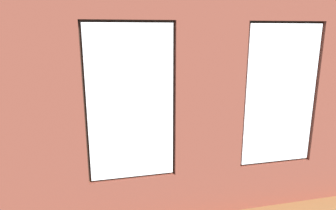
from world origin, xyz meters
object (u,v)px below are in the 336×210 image
tv_flatscreen (41,113)px  potted_plant_corner_far_left (322,149)px  couch_by_window (159,173)px  candle_jar (165,129)px  couch_left (267,132)px  coffee_table (159,131)px  remote_silver (139,132)px  cup_ceramic (175,123)px  table_plant_small (149,124)px  potted_plant_mid_room_small (195,123)px  potted_plant_foreground_right (67,110)px  media_console (44,145)px  potted_plant_by_left_couch (225,116)px  papasan_chair (132,110)px  remote_gray (159,129)px

tv_flatscreen → potted_plant_corner_far_left: tv_flatscreen is taller
couch_by_window → candle_jar: bearing=-105.5°
couch_left → coffee_table: 2.38m
remote_silver → tv_flatscreen: 1.98m
cup_ceramic → candle_jar: size_ratio=1.19×
table_plant_small → potted_plant_mid_room_small: (-1.21, -0.49, -0.22)m
table_plant_small → potted_plant_foreground_right: 2.54m
candle_jar → potted_plant_mid_room_small: bearing=-141.3°
media_console → potted_plant_by_left_couch: size_ratio=1.83×
couch_by_window → table_plant_small: bearing=-95.3°
potted_plant_corner_far_left → potted_plant_by_left_couch: (0.55, -2.80, -0.18)m
cup_ceramic → tv_flatscreen: 2.80m
cup_ceramic → tv_flatscreen: tv_flatscreen is taller
cup_ceramic → potted_plant_mid_room_small: cup_ceramic is taller
couch_by_window → candle_jar: couch_by_window is taller
coffee_table → cup_ceramic: size_ratio=13.56×
couch_left → coffee_table: (2.32, -0.51, 0.03)m
table_plant_small → tv_flatscreen: 2.21m
table_plant_small → potted_plant_by_left_couch: (-2.11, -0.72, -0.17)m
couch_left → media_console: (4.68, -0.52, -0.08)m
papasan_chair → remote_gray: bearing=104.1°
couch_left → papasan_chair: couch_left is taller
potted_plant_by_left_couch → potted_plant_corner_far_left: bearing=101.1°
remote_gray → potted_plant_foreground_right: potted_plant_foreground_right is taller
cup_ceramic → tv_flatscreen: (2.76, 0.14, 0.46)m
potted_plant_by_left_couch → potted_plant_mid_room_small: bearing=14.4°
tv_flatscreen → couch_by_window: bearing=136.4°
couch_left → candle_jar: (2.21, -0.37, 0.12)m
coffee_table → potted_plant_corner_far_left: potted_plant_corner_far_left is taller
potted_plant_corner_far_left → potted_plant_mid_room_small: 2.96m
remote_silver → potted_plant_foreground_right: size_ratio=0.17×
couch_by_window → papasan_chair: size_ratio=1.63×
remote_silver → tv_flatscreen: tv_flatscreen is taller
couch_left → remote_silver: bearing=-97.2°
potted_plant_corner_far_left → potted_plant_mid_room_small: bearing=-60.6°
table_plant_small → papasan_chair: 1.47m
couch_by_window → remote_silver: bearing=-87.5°
table_plant_small → tv_flatscreen: size_ratio=0.15×
couch_by_window → papasan_chair: couch_by_window is taller
remote_silver → potted_plant_mid_room_small: 1.65m
candle_jar → potted_plant_foreground_right: (2.17, -1.96, 0.04)m
coffee_table → remote_gray: bearing=0.0°
cup_ceramic → potted_plant_by_left_couch: 1.66m
table_plant_small → potted_plant_corner_far_left: bearing=142.0°
cup_ceramic → potted_plant_by_left_couch: bearing=-156.1°
remote_silver → tv_flatscreen: bearing=-47.3°
candle_jar → tv_flatscreen: (2.46, -0.15, 0.47)m
potted_plant_mid_room_small → remote_gray: bearing=30.2°
cup_ceramic → remote_gray: (0.41, 0.16, -0.04)m
couch_by_window → potted_plant_corner_far_left: (-2.85, 0.10, 0.18)m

